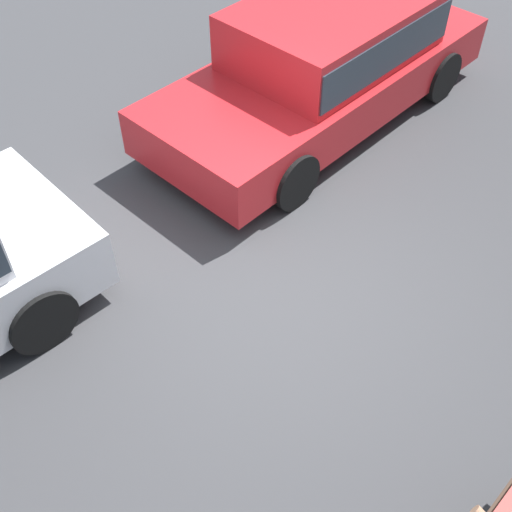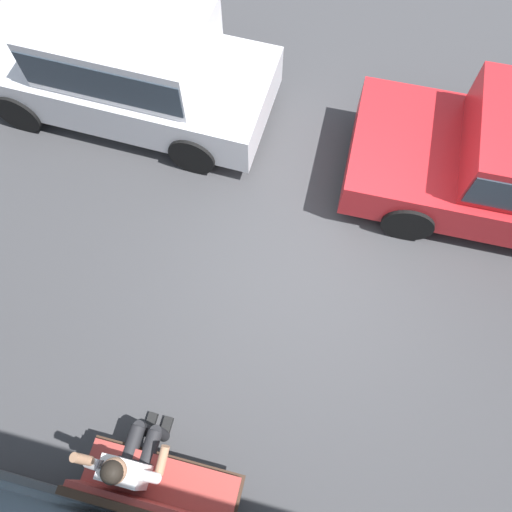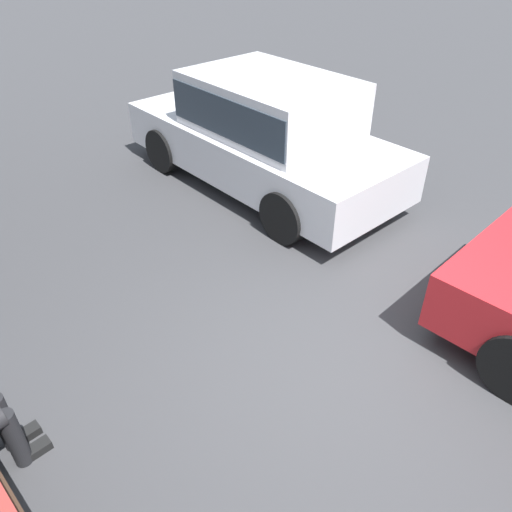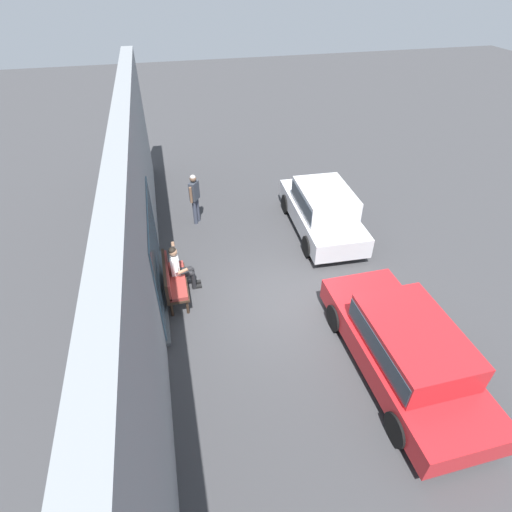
% 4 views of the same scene
% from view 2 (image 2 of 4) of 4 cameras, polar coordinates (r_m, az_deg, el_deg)
% --- Properties ---
extents(ground_plane, '(60.00, 60.00, 0.00)m').
position_cam_2_polar(ground_plane, '(6.35, 5.92, -1.34)').
color(ground_plane, '#38383A').
extents(bench, '(1.55, 0.55, 1.03)m').
position_cam_2_polar(bench, '(5.28, -11.37, -25.18)').
color(bench, '#332319').
rests_on(bench, ground_plane).
extents(person_on_phone, '(0.73, 0.74, 1.37)m').
position_cam_2_polar(person_on_phone, '(5.20, -14.03, -21.77)').
color(person_on_phone, black).
rests_on(person_on_phone, ground_plane).
extents(parked_car_mid, '(4.20, 1.93, 1.55)m').
position_cam_2_polar(parked_car_mid, '(7.36, -14.90, 20.63)').
color(parked_car_mid, silver).
rests_on(parked_car_mid, ground_plane).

